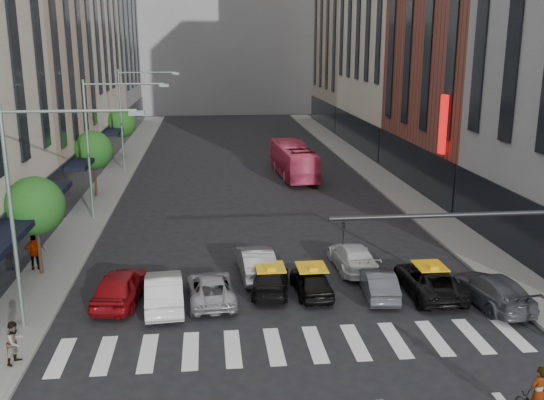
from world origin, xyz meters
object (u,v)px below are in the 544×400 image
object	(u,v)px
streetlamp_mid	(102,131)
taxi_center	(311,281)
pedestrian_near	(15,342)
bus	(293,160)
car_red	(121,286)
car_white_front	(164,291)
pedestrian_far	(35,252)
streetlamp_far	(131,106)
streetlamp_near	(34,188)
taxi_left	(270,280)

from	to	relation	value
streetlamp_mid	taxi_center	world-z (taller)	streetlamp_mid
streetlamp_mid	pedestrian_near	distance (m)	19.62
taxi_center	bus	size ratio (longest dim) A/B	0.36
taxi_center	car_red	bearing A→B (deg)	-2.66
car_white_front	pedestrian_far	size ratio (longest dim) A/B	2.51
streetlamp_mid	car_white_front	distance (m)	15.93
bus	pedestrian_far	distance (m)	26.91
streetlamp_far	car_white_front	size ratio (longest dim) A/B	1.96
pedestrian_far	pedestrian_near	bearing A→B (deg)	86.71
taxi_center	pedestrian_far	xyz separation A→B (m)	(-13.49, 4.29, 0.41)
streetlamp_near	streetlamp_mid	size ratio (longest dim) A/B	1.00
streetlamp_mid	bus	world-z (taller)	streetlamp_mid
streetlamp_far	pedestrian_near	size ratio (longest dim) A/B	5.63
taxi_left	taxi_center	bearing A→B (deg)	173.90
car_red	pedestrian_far	xyz separation A→B (m)	(-4.81, 4.27, 0.29)
streetlamp_far	pedestrian_near	world-z (taller)	streetlamp_far
car_red	taxi_center	bearing A→B (deg)	-172.14
streetlamp_far	pedestrian_near	bearing A→B (deg)	-90.58
streetlamp_mid	bus	distance (m)	19.07
streetlamp_far	car_white_front	distance (m)	31.13
streetlamp_mid	pedestrian_near	size ratio (longest dim) A/B	5.63
streetlamp_near	taxi_center	world-z (taller)	streetlamp_near
car_white_front	taxi_center	distance (m)	6.74
streetlamp_mid	streetlamp_near	bearing A→B (deg)	-90.00
taxi_center	pedestrian_far	size ratio (longest dim) A/B	2.10
taxi_left	bus	distance (m)	25.70
streetlamp_near	car_white_front	bearing A→B (deg)	19.70
taxi_left	streetlamp_near	bearing A→B (deg)	23.49
streetlamp_near	pedestrian_far	xyz separation A→B (m)	(-2.17, 6.61, -4.84)
streetlamp_mid	bus	bearing A→B (deg)	40.38
streetlamp_mid	taxi_left	xyz separation A→B (m)	(9.44, -13.24, -5.30)
car_white_front	taxi_center	xyz separation A→B (m)	(6.71, 0.66, -0.10)
car_red	taxi_center	size ratio (longest dim) A/B	1.18
streetlamp_near	bus	world-z (taller)	streetlamp_near
streetlamp_near	streetlamp_far	bearing A→B (deg)	90.00
streetlamp_mid	car_white_front	bearing A→B (deg)	-72.20
bus	car_white_front	bearing A→B (deg)	67.16
car_red	pedestrian_far	size ratio (longest dim) A/B	2.48
pedestrian_near	streetlamp_near	bearing A→B (deg)	17.73
car_white_front	streetlamp_far	bearing A→B (deg)	-85.73
bus	pedestrian_far	world-z (taller)	bus
streetlamp_far	pedestrian_far	bearing A→B (deg)	-94.88
taxi_center	bus	world-z (taller)	bus
car_white_front	taxi_left	distance (m)	4.96
streetlamp_mid	pedestrian_near	bearing A→B (deg)	-91.08
streetlamp_near	pedestrian_near	size ratio (longest dim) A/B	5.63
streetlamp_far	streetlamp_near	bearing A→B (deg)	-90.00
car_red	taxi_left	size ratio (longest dim) A/B	1.08
streetlamp_near	taxi_center	distance (m)	12.69
streetlamp_near	pedestrian_near	bearing A→B (deg)	-96.83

